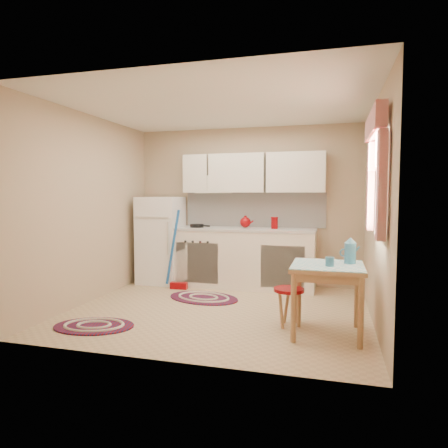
{
  "coord_description": "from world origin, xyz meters",
  "views": [
    {
      "loc": [
        1.35,
        -4.7,
        1.44
      ],
      "look_at": [
        -0.01,
        0.25,
        1.06
      ],
      "focal_mm": 32.0,
      "sensor_mm": 36.0,
      "label": 1
    }
  ],
  "objects": [
    {
      "name": "room_shell",
      "position": [
        0.16,
        0.24,
        1.6
      ],
      "size": [
        3.64,
        3.6,
        2.52
      ],
      "color": "tan",
      "rests_on": "ground"
    },
    {
      "name": "broom",
      "position": [
        -0.9,
        0.9,
        0.6
      ],
      "size": [
        0.29,
        0.14,
        1.2
      ],
      "primitive_type": null,
      "rotation": [
        0.0,
        0.0,
        0.07
      ],
      "color": "blue",
      "rests_on": "ground"
    },
    {
      "name": "rug_center",
      "position": [
        -0.36,
        0.47,
        0.01
      ],
      "size": [
        1.14,
        0.88,
        0.02
      ],
      "primitive_type": null,
      "rotation": [
        0.0,
        0.0,
        -0.22
      ],
      "color": "maroon",
      "rests_on": "ground"
    },
    {
      "name": "table",
      "position": [
        1.3,
        -0.55,
        0.36
      ],
      "size": [
        0.72,
        0.72,
        0.72
      ],
      "primitive_type": "cube",
      "color": "tan",
      "rests_on": "ground"
    },
    {
      "name": "base_cabinets",
      "position": [
        -0.02,
        1.3,
        0.44
      ],
      "size": [
        2.25,
        0.6,
        0.88
      ],
      "primitive_type": "cube",
      "color": "white",
      "rests_on": "ground"
    },
    {
      "name": "fridge",
      "position": [
        -1.35,
        1.25,
        0.7
      ],
      "size": [
        0.65,
        0.6,
        1.4
      ],
      "primitive_type": "cube",
      "color": "white",
      "rests_on": "ground"
    },
    {
      "name": "countertop",
      "position": [
        -0.02,
        1.3,
        0.9
      ],
      "size": [
        2.27,
        0.62,
        0.04
      ],
      "primitive_type": "cube",
      "color": "#BDB9B3",
      "rests_on": "base_cabinets"
    },
    {
      "name": "frying_pan",
      "position": [
        -0.73,
        1.25,
        0.94
      ],
      "size": [
        0.27,
        0.27,
        0.05
      ],
      "primitive_type": "cylinder",
      "rotation": [
        0.0,
        0.0,
        -0.31
      ],
      "color": "black",
      "rests_on": "countertop"
    },
    {
      "name": "rug_left",
      "position": [
        -1.14,
        -0.98,
        0.01
      ],
      "size": [
        0.97,
        0.74,
        0.02
      ],
      "primitive_type": null,
      "rotation": [
        0.0,
        0.0,
        0.19
      ],
      "color": "maroon",
      "rests_on": "ground"
    },
    {
      "name": "red_canister",
      "position": [
        0.5,
        1.3,
        1.0
      ],
      "size": [
        0.1,
        0.1,
        0.16
      ],
      "primitive_type": "cylinder",
      "rotation": [
        0.0,
        0.0,
        -0.04
      ],
      "color": "#830408",
      "rests_on": "countertop"
    },
    {
      "name": "coffee_pot",
      "position": [
        1.53,
        -0.43,
        0.87
      ],
      "size": [
        0.17,
        0.16,
        0.29
      ],
      "primitive_type": null,
      "rotation": [
        0.0,
        0.0,
        0.23
      ],
      "color": "teal",
      "rests_on": "table"
    },
    {
      "name": "stool",
      "position": [
        0.9,
        -0.39,
        0.21
      ],
      "size": [
        0.42,
        0.42,
        0.42
      ],
      "primitive_type": "cylinder",
      "rotation": [
        0.0,
        0.0,
        0.32
      ],
      "color": "#830408",
      "rests_on": "ground"
    },
    {
      "name": "red_kettle",
      "position": [
        0.05,
        1.3,
        1.01
      ],
      "size": [
        0.23,
        0.22,
        0.18
      ],
      "primitive_type": null,
      "rotation": [
        0.0,
        0.0,
        -0.41
      ],
      "color": "#830408",
      "rests_on": "countertop"
    },
    {
      "name": "mug",
      "position": [
        1.33,
        -0.65,
        0.77
      ],
      "size": [
        0.11,
        0.11,
        0.1
      ],
      "primitive_type": "cylinder",
      "rotation": [
        0.0,
        0.0,
        -0.29
      ],
      "color": "teal",
      "rests_on": "table"
    }
  ]
}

